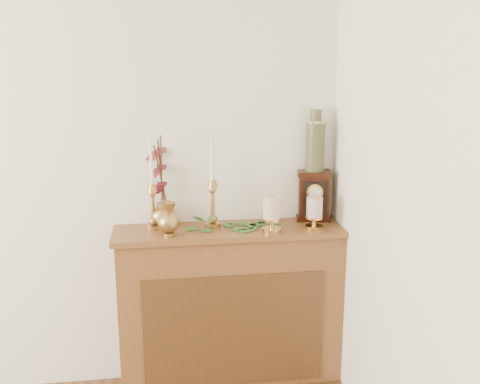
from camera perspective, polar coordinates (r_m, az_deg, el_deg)
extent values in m
cube|color=brown|center=(3.17, -0.95, -11.98)|extent=(1.20, 0.30, 0.90)
cube|color=brown|center=(3.06, -0.58, -13.96)|extent=(0.96, 0.01, 0.63)
cube|color=brown|center=(3.00, -0.99, -3.94)|extent=(1.24, 0.34, 0.03)
cube|color=brown|center=(3.37, -0.92, -18.43)|extent=(1.23, 0.33, 0.06)
cylinder|color=tan|center=(3.02, -8.77, -3.50)|extent=(0.08, 0.08, 0.02)
sphere|color=tan|center=(3.01, -8.79, -2.93)|extent=(0.05, 0.05, 0.05)
cylinder|color=tan|center=(2.99, -8.84, -1.60)|extent=(0.02, 0.02, 0.14)
sphere|color=tan|center=(2.97, -8.90, -0.15)|extent=(0.04, 0.04, 0.04)
cone|color=tan|center=(2.96, -8.92, 0.43)|extent=(0.05, 0.05, 0.04)
cone|color=white|center=(2.93, -9.02, 3.19)|extent=(0.02, 0.02, 0.26)
cylinder|color=tan|center=(3.02, -2.77, -3.34)|extent=(0.09, 0.09, 0.02)
sphere|color=tan|center=(3.01, -2.78, -2.74)|extent=(0.05, 0.05, 0.05)
cylinder|color=tan|center=(2.99, -2.80, -1.33)|extent=(0.02, 0.02, 0.15)
sphere|color=tan|center=(2.97, -2.82, 0.21)|extent=(0.04, 0.04, 0.04)
cone|color=tan|center=(2.96, -2.82, 0.83)|extent=(0.06, 0.06, 0.04)
cone|color=white|center=(2.93, -2.86, 3.77)|extent=(0.02, 0.02, 0.27)
cylinder|color=tan|center=(2.88, -7.23, -4.31)|extent=(0.06, 0.06, 0.02)
sphere|color=tan|center=(2.86, -7.27, -3.05)|extent=(0.11, 0.11, 0.11)
cone|color=tan|center=(2.84, -7.31, -1.59)|extent=(0.08, 0.08, 0.06)
cylinder|color=tan|center=(3.05, -7.81, -3.41)|extent=(0.06, 0.06, 0.01)
ellipsoid|color=tan|center=(3.03, -7.85, -2.36)|extent=(0.14, 0.14, 0.12)
cylinder|color=tan|center=(3.01, -7.88, -1.30)|extent=(0.07, 0.07, 0.02)
cylinder|color=#472819|center=(2.98, -8.11, 1.79)|extent=(0.06, 0.07, 0.32)
cylinder|color=#472819|center=(2.98, -8.05, 2.07)|extent=(0.03, 0.07, 0.35)
cylinder|color=#472819|center=(2.98, -8.00, 2.35)|extent=(0.01, 0.13, 0.37)
cylinder|color=gold|center=(2.94, 3.22, -3.86)|extent=(0.10, 0.10, 0.02)
cylinder|color=gold|center=(2.93, 3.23, -3.28)|extent=(0.02, 0.02, 0.05)
cylinder|color=gold|center=(2.92, 3.24, -2.78)|extent=(0.10, 0.10, 0.01)
cylinder|color=beige|center=(2.90, 3.25, -1.59)|extent=(0.09, 0.09, 0.11)
cylinder|color=#472819|center=(2.89, 3.27, -0.38)|extent=(0.00, 0.00, 0.01)
cylinder|color=gold|center=(3.01, 7.51, -3.55)|extent=(0.09, 0.09, 0.02)
cylinder|color=gold|center=(3.00, 7.53, -3.03)|extent=(0.02, 0.02, 0.04)
cylinder|color=gold|center=(2.99, 7.54, -2.59)|extent=(0.09, 0.09, 0.01)
cylinder|color=beige|center=(2.98, 7.58, -1.52)|extent=(0.08, 0.08, 0.11)
cylinder|color=#472819|center=(2.96, 7.61, -0.43)|extent=(0.00, 0.00, 0.01)
cube|color=#326A28|center=(3.03, -2.25, -3.41)|extent=(0.07, 0.06, 0.00)
cube|color=#326A28|center=(2.94, -2.04, -3.93)|extent=(0.07, 0.07, 0.00)
cube|color=#326A28|center=(2.98, -0.31, -3.65)|extent=(0.07, 0.07, 0.00)
cube|color=#326A28|center=(2.91, -1.11, -4.11)|extent=(0.07, 0.07, 0.00)
cube|color=#326A28|center=(3.02, -3.61, -3.48)|extent=(0.07, 0.06, 0.00)
cube|color=#326A28|center=(3.07, 1.65, -3.14)|extent=(0.07, 0.06, 0.00)
cube|color=#326A28|center=(3.02, 3.57, -3.48)|extent=(0.06, 0.05, 0.00)
cube|color=#326A28|center=(3.07, -0.16, -3.13)|extent=(0.07, 0.06, 0.00)
cube|color=#326A28|center=(3.00, -3.43, -3.57)|extent=(0.06, 0.07, 0.00)
cube|color=#326A28|center=(2.97, 2.70, -3.74)|extent=(0.05, 0.06, 0.00)
cube|color=#326A28|center=(2.96, 4.19, -3.85)|extent=(0.04, 0.06, 0.00)
cube|color=#326A28|center=(2.98, 2.48, -3.66)|extent=(0.06, 0.06, 0.00)
cube|color=#326A28|center=(2.96, -5.16, -3.87)|extent=(0.07, 0.07, 0.00)
cube|color=#326A28|center=(2.96, 1.84, -3.78)|extent=(0.07, 0.07, 0.00)
cube|color=#326A28|center=(2.97, -4.23, -2.72)|extent=(0.03, 0.05, 0.03)
cube|color=#326A28|center=(2.91, -2.82, -2.61)|extent=(0.06, 0.06, 0.03)
cube|color=#326A28|center=(3.00, 2.63, -2.30)|extent=(0.06, 0.06, 0.03)
cube|color=black|center=(3.18, 7.41, -2.60)|extent=(0.21, 0.16, 0.02)
cube|color=black|center=(3.15, 7.47, -0.49)|extent=(0.18, 0.14, 0.24)
cube|color=black|center=(3.12, 7.55, 1.91)|extent=(0.21, 0.16, 0.03)
cube|color=black|center=(3.09, 7.58, -0.66)|extent=(0.13, 0.03, 0.19)
cylinder|color=#F2BE47|center=(3.08, 7.61, -0.01)|extent=(0.09, 0.02, 0.09)
cylinder|color=silver|center=(3.08, 7.61, -0.01)|extent=(0.07, 0.02, 0.07)
sphere|color=#F2BE47|center=(3.11, 7.53, -1.81)|extent=(0.03, 0.03, 0.03)
cylinder|color=#183026|center=(3.09, 7.63, 4.52)|extent=(0.10, 0.10, 0.26)
cylinder|color=#183026|center=(3.07, 7.73, 7.51)|extent=(0.06, 0.06, 0.09)
cylinder|color=tan|center=(3.07, 7.71, 7.01)|extent=(0.07, 0.07, 0.02)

